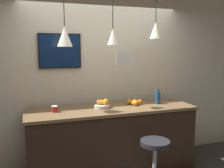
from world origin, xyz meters
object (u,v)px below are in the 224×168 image
(fruit_bowl, at_px, (102,105))
(juice_bottle, at_px, (158,97))
(spread_jar, at_px, (55,109))
(bar_stool, at_px, (155,157))
(mounted_tv, at_px, (60,51))

(fruit_bowl, xyz_separation_m, juice_bottle, (0.90, -0.00, 0.05))
(fruit_bowl, height_order, spread_jar, fruit_bowl)
(bar_stool, relative_size, fruit_bowl, 3.05)
(bar_stool, bearing_deg, spread_jar, 149.59)
(bar_stool, xyz_separation_m, fruit_bowl, (-0.49, 0.69, 0.58))
(fruit_bowl, xyz_separation_m, spread_jar, (-0.68, -0.00, -0.01))
(bar_stool, bearing_deg, juice_bottle, 59.10)
(bar_stool, xyz_separation_m, spread_jar, (-1.17, 0.69, 0.57))
(juice_bottle, xyz_separation_m, spread_jar, (-1.58, 0.00, -0.06))
(fruit_bowl, bearing_deg, bar_stool, -54.49)
(bar_stool, distance_m, fruit_bowl, 1.02)
(fruit_bowl, bearing_deg, spread_jar, -179.97)
(fruit_bowl, distance_m, spread_jar, 0.68)
(fruit_bowl, bearing_deg, mounted_tv, 143.76)
(bar_stool, bearing_deg, mounted_tv, 133.53)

